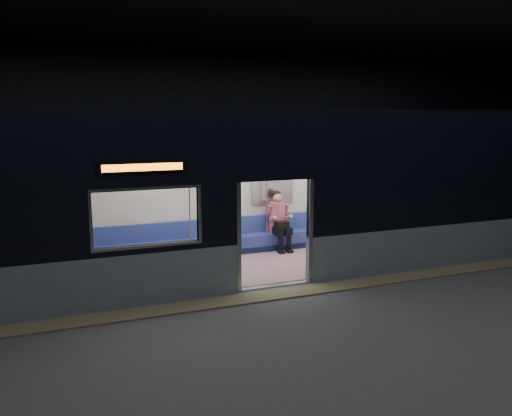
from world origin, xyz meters
TOP-DOWN VIEW (x-y plane):
  - station_floor at (0.00, 0.00)m, footprint 24.00×14.00m
  - station_envelope at (0.00, 0.00)m, footprint 24.00×14.00m
  - tactile_strip at (0.00, 0.55)m, footprint 22.80×0.50m
  - metro_car at (-0.00, 2.54)m, footprint 18.00×3.04m
  - passenger at (1.21, 3.55)m, footprint 0.42×0.72m
  - handbag at (1.19, 3.31)m, footprint 0.37×0.34m
  - transit_map at (1.18, 3.85)m, footprint 0.98×0.03m

SIDE VIEW (x-z plane):
  - station_floor at x=0.00m, z-range -0.01..0.00m
  - tactile_strip at x=0.00m, z-range 0.00..0.03m
  - handbag at x=1.19m, z-range 0.62..0.76m
  - passenger at x=1.21m, z-range 0.11..1.53m
  - transit_map at x=1.18m, z-range 1.15..1.79m
  - metro_car at x=0.00m, z-range 0.17..3.52m
  - station_envelope at x=0.00m, z-range 1.16..6.16m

